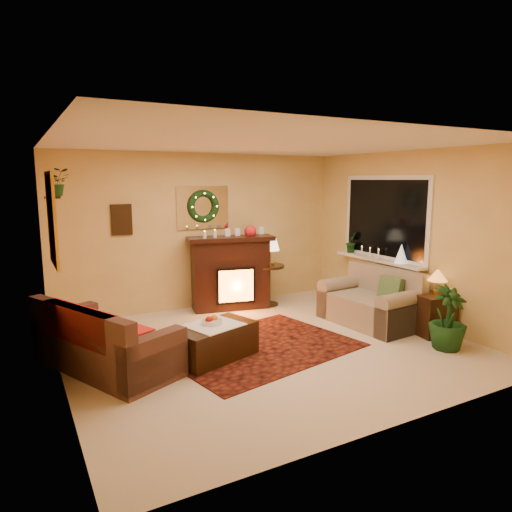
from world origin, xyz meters
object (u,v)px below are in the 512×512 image
end_table_square (432,316)px  side_table_round (268,287)px  sofa (106,332)px  loveseat (369,297)px  fireplace (230,277)px  coffee_table (214,342)px

end_table_square → side_table_round: bearing=117.5°
sofa → loveseat: 3.81m
sofa → side_table_round: bearing=1.3°
sofa → end_table_square: sofa is taller
loveseat → fireplace: bearing=125.6°
loveseat → coffee_table: 2.62m
side_table_round → coffee_table: 2.54m
sofa → fireplace: fireplace is taller
sofa → end_table_square: size_ratio=3.20×
fireplace → side_table_round: 0.71m
loveseat → coffee_table: (-2.60, -0.15, -0.21)m
end_table_square → coffee_table: size_ratio=0.57×
fireplace → side_table_round: bearing=1.8°
fireplace → loveseat: fireplace is taller
sofa → loveseat: bearing=-27.4°
end_table_square → fireplace: bearing=127.2°
loveseat → sofa: bearing=172.6°
sofa → loveseat: loveseat is taller
sofa → coffee_table: bearing=-40.5°
sofa → side_table_round: 3.32m
side_table_round → fireplace: bearing=170.0°
side_table_round → loveseat: bearing=-63.6°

